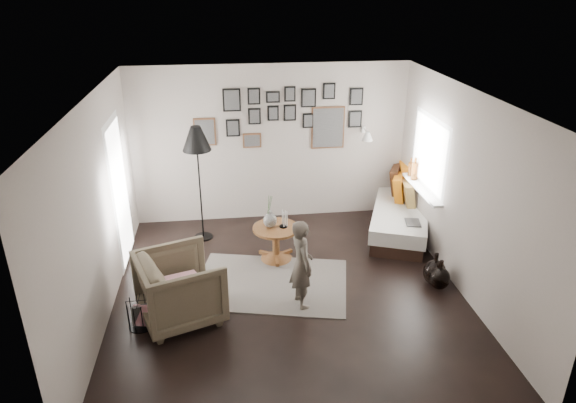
{
  "coord_description": "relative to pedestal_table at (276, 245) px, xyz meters",
  "views": [
    {
      "loc": [
        -0.73,
        -5.65,
        3.83
      ],
      "look_at": [
        0.05,
        0.5,
        1.1
      ],
      "focal_mm": 32.0,
      "sensor_mm": 36.0,
      "label": 1
    }
  ],
  "objects": [
    {
      "name": "floor_lamp",
      "position": [
        -1.08,
        0.82,
        1.33
      ],
      "size": [
        0.43,
        0.43,
        1.83
      ],
      "rotation": [
        0.0,
        0.0,
        -0.28
      ],
      "color": "black",
      "rests_on": "ground"
    },
    {
      "name": "demijohn_large",
      "position": [
        2.05,
        -0.92,
        -0.06
      ],
      "size": [
        0.31,
        0.31,
        0.46
      ],
      "color": "black",
      "rests_on": "ground"
    },
    {
      "name": "window_right",
      "position": [
        2.25,
        0.44,
        0.69
      ],
      "size": [
        0.15,
        1.32,
        1.3
      ],
      "color": "white",
      "rests_on": "wall_right"
    },
    {
      "name": "magazine_basket",
      "position": [
        -1.76,
        -1.37,
        -0.07
      ],
      "size": [
        0.29,
        0.29,
        0.36
      ],
      "rotation": [
        0.0,
        0.0,
        0.0
      ],
      "color": "black",
      "rests_on": "ground"
    },
    {
      "name": "wall_back",
      "position": [
        0.07,
        1.49,
        1.06
      ],
      "size": [
        4.5,
        0.0,
        4.5
      ],
      "primitive_type": "plane",
      "rotation": [
        1.57,
        0.0,
        0.0
      ],
      "color": "#AFA399",
      "rests_on": "ground"
    },
    {
      "name": "child",
      "position": [
        0.2,
        -1.17,
        0.34
      ],
      "size": [
        0.37,
        0.48,
        1.17
      ],
      "primitive_type": "imported",
      "rotation": [
        0.0,
        0.0,
        1.8
      ],
      "color": "#534B42",
      "rests_on": "ground"
    },
    {
      "name": "rug",
      "position": [
        -0.14,
        -0.65,
        -0.24
      ],
      "size": [
        2.29,
        1.84,
        0.01
      ],
      "primitive_type": "cube",
      "rotation": [
        0.0,
        0.0,
        -0.23
      ],
      "color": "#B4AA9E",
      "rests_on": "ground"
    },
    {
      "name": "wall_sconce",
      "position": [
        1.62,
        1.23,
        1.22
      ],
      "size": [
        0.18,
        0.36,
        0.16
      ],
      "color": "white",
      "rests_on": "wall_back"
    },
    {
      "name": "candles",
      "position": [
        0.11,
        -0.0,
        0.4
      ],
      "size": [
        0.11,
        0.11,
        0.25
      ],
      "color": "black",
      "rests_on": "pedestal_table"
    },
    {
      "name": "door_left",
      "position": [
        -2.16,
        0.29,
        0.81
      ],
      "size": [
        0.0,
        2.14,
        2.14
      ],
      "color": "white",
      "rests_on": "wall_left"
    },
    {
      "name": "daybed",
      "position": [
        2.08,
        0.71,
        0.05
      ],
      "size": [
        1.46,
        2.07,
        0.94
      ],
      "rotation": [
        0.0,
        0.0,
        -0.37
      ],
      "color": "black",
      "rests_on": "ground"
    },
    {
      "name": "vase",
      "position": [
        -0.08,
        0.02,
        0.43
      ],
      "size": [
        0.19,
        0.19,
        0.48
      ],
      "color": "black",
      "rests_on": "pedestal_table"
    },
    {
      "name": "ceiling",
      "position": [
        0.07,
        -0.91,
        2.36
      ],
      "size": [
        4.8,
        4.8,
        0.0
      ],
      "primitive_type": "plane",
      "rotation": [
        3.14,
        0.0,
        0.0
      ],
      "color": "white",
      "rests_on": "wall_back"
    },
    {
      "name": "wall_left",
      "position": [
        -2.18,
        -0.91,
        1.06
      ],
      "size": [
        0.0,
        4.8,
        4.8
      ],
      "primitive_type": "plane",
      "rotation": [
        1.57,
        0.0,
        1.57
      ],
      "color": "#AFA399",
      "rests_on": "ground"
    },
    {
      "name": "armchair_cushion",
      "position": [
        -1.25,
        -1.2,
        0.24
      ],
      "size": [
        0.49,
        0.5,
        0.17
      ],
      "primitive_type": "cube",
      "rotation": [
        -0.21,
        0.0,
        0.31
      ],
      "color": "silver",
      "rests_on": "armchair"
    },
    {
      "name": "gallery_wall",
      "position": [
        0.36,
        1.48,
        1.5
      ],
      "size": [
        2.74,
        0.03,
        1.08
      ],
      "color": "brown",
      "rests_on": "wall_back"
    },
    {
      "name": "wall_right",
      "position": [
        2.32,
        -0.91,
        1.06
      ],
      "size": [
        0.0,
        4.8,
        4.8
      ],
      "primitive_type": "plane",
      "rotation": [
        1.57,
        0.0,
        -1.57
      ],
      "color": "#AFA399",
      "rests_on": "ground"
    },
    {
      "name": "wall_front",
      "position": [
        0.07,
        -3.31,
        1.06
      ],
      "size": [
        4.5,
        0.0,
        4.5
      ],
      "primitive_type": "plane",
      "rotation": [
        -1.57,
        0.0,
        0.0
      ],
      "color": "#AFA399",
      "rests_on": "ground"
    },
    {
      "name": "demijohn_small",
      "position": [
        2.07,
        -1.04,
        -0.08
      ],
      "size": [
        0.27,
        0.27,
        0.42
      ],
      "color": "black",
      "rests_on": "ground"
    },
    {
      "name": "pedestal_table",
      "position": [
        0.0,
        0.0,
        0.0
      ],
      "size": [
        0.67,
        0.67,
        0.53
      ],
      "rotation": [
        0.0,
        0.0,
        0.22
      ],
      "color": "brown",
      "rests_on": "ground"
    },
    {
      "name": "magazine_on_daybed",
      "position": [
        2.07,
        0.06,
        0.2
      ],
      "size": [
        0.26,
        0.32,
        0.02
      ],
      "primitive_type": "cube",
      "rotation": [
        0.0,
        0.0,
        -0.2
      ],
      "color": "black",
      "rests_on": "daybed"
    },
    {
      "name": "armchair",
      "position": [
        -1.28,
        -1.25,
        0.18
      ],
      "size": [
        1.19,
        1.17,
        0.85
      ],
      "primitive_type": "imported",
      "rotation": [
        0.0,
        0.0,
        1.92
      ],
      "color": "brown",
      "rests_on": "ground"
    },
    {
      "name": "ground",
      "position": [
        0.07,
        -0.91,
        -0.24
      ],
      "size": [
        4.8,
        4.8,
        0.0
      ],
      "primitive_type": "plane",
      "color": "black",
      "rests_on": "ground"
    }
  ]
}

